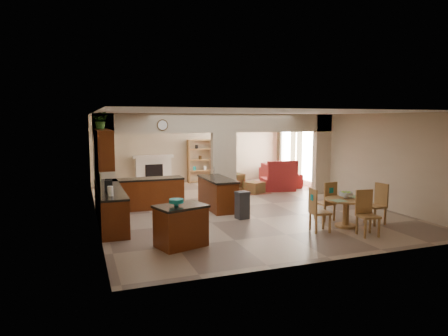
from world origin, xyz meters
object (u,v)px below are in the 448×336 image
object	(u,v)px
dining_table	(346,208)
sofa	(279,174)
armchair	(231,182)
kitchen_island	(181,226)

from	to	relation	value
dining_table	sofa	bearing A→B (deg)	76.03
dining_table	armchair	size ratio (longest dim) A/B	1.33
sofa	armchair	distance (m)	2.72
kitchen_island	sofa	xyz separation A→B (m)	(5.77, 6.58, -0.05)
kitchen_island	armchair	bearing A→B (deg)	42.25
dining_table	sofa	size ratio (longest dim) A/B	0.38
kitchen_island	dining_table	distance (m)	4.16
dining_table	sofa	distance (m)	6.69
sofa	armchair	size ratio (longest dim) A/B	3.47
dining_table	armchair	bearing A→B (deg)	99.43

